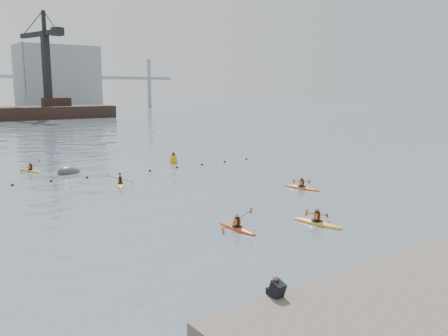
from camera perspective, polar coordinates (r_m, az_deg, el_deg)
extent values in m
plane|color=#384352|center=(24.84, 6.75, -8.51)|extent=(400.00, 400.00, 0.00)
cube|color=black|center=(17.08, 6.42, -14.31)|extent=(0.38, 0.60, 0.67)
cube|color=black|center=(17.29, 5.90, -14.57)|extent=(0.34, 0.40, 0.24)
sphere|color=#8C6651|center=(17.00, 6.21, -13.03)|extent=(0.21, 0.21, 0.21)
sphere|color=black|center=(41.51, -24.10, -1.90)|extent=(0.24, 0.24, 0.24)
sphere|color=black|center=(42.07, -20.08, -1.50)|extent=(0.24, 0.24, 0.24)
sphere|color=black|center=(42.80, -16.16, -1.12)|extent=(0.24, 0.24, 0.24)
sphere|color=black|center=(43.77, -12.41, -0.73)|extent=(0.24, 0.24, 0.24)
sphere|color=black|center=(45.00, -8.90, -0.34)|extent=(0.24, 0.24, 0.24)
sphere|color=black|center=(46.49, -5.67, 0.04)|extent=(0.24, 0.24, 0.24)
sphere|color=black|center=(48.19, -2.69, 0.41)|extent=(0.24, 0.24, 0.24)
sphere|color=black|center=(50.01, 0.08, 0.76)|extent=(0.24, 0.24, 0.24)
sphere|color=black|center=(51.88, 2.71, 1.07)|extent=(0.24, 0.24, 0.24)
cube|color=black|center=(132.90, -19.51, 7.51)|extent=(7.00, 3.00, 2.20)
cube|color=black|center=(132.38, -20.56, 11.09)|extent=(1.96, 1.96, 19.00)
cube|color=black|center=(135.20, -21.36, 14.78)|extent=(5.56, 16.73, 1.20)
cube|color=black|center=(127.97, -19.40, 15.23)|extent=(2.80, 3.08, 2.00)
cube|color=black|center=(133.37, -20.88, 16.24)|extent=(0.98, 0.98, 5.00)
cube|color=gray|center=(174.93, -19.34, 10.11)|extent=(26.00, 14.00, 22.00)
cube|color=gray|center=(200.36, -15.49, 10.45)|extent=(70.00, 2.00, 1.20)
cylinder|color=gray|center=(192.87, -22.51, 9.53)|extent=(1.60, 1.60, 20.00)
cylinder|color=gray|center=(210.51, -8.99, 10.07)|extent=(1.60, 1.60, 20.00)
ellipsoid|color=red|center=(26.33, 1.59, -7.30)|extent=(0.68, 3.13, 0.31)
cylinder|color=black|center=(26.30, 1.59, -7.04)|extent=(0.60, 0.60, 0.06)
cylinder|color=black|center=(26.22, 1.60, -6.47)|extent=(0.29, 0.29, 0.51)
cube|color=orange|center=(26.22, 1.60, -6.43)|extent=(0.35, 0.22, 0.33)
sphere|color=#8C6651|center=(26.13, 1.60, -5.75)|extent=(0.20, 0.20, 0.20)
cylinder|color=black|center=(26.19, 1.60, -6.26)|extent=(2.00, 0.07, 0.82)
cube|color=#D85914|center=(25.71, -0.15, -7.41)|extent=(0.17, 0.14, 0.33)
cube|color=#D85914|center=(26.71, 3.27, -5.15)|extent=(0.17, 0.14, 0.33)
ellipsoid|color=gold|center=(27.84, 11.11, -6.54)|extent=(1.21, 3.40, 0.33)
cylinder|color=black|center=(27.80, 11.12, -6.27)|extent=(0.72, 0.72, 0.06)
cylinder|color=black|center=(27.73, 11.14, -5.69)|extent=(0.31, 0.31, 0.54)
cube|color=orange|center=(27.72, 11.14, -5.65)|extent=(0.41, 0.29, 0.35)
sphere|color=#8C6651|center=(27.63, 11.16, -4.96)|extent=(0.22, 0.22, 0.22)
cylinder|color=black|center=(27.70, 11.14, -5.48)|extent=(2.20, 0.41, 0.63)
cube|color=#D85914|center=(26.77, 9.90, -5.36)|extent=(0.16, 0.17, 0.36)
cube|color=#D85914|center=(28.64, 12.30, -5.59)|extent=(0.16, 0.17, 0.36)
ellipsoid|color=gold|center=(38.93, -12.35, -1.98)|extent=(1.71, 3.03, 0.30)
cylinder|color=black|center=(38.90, -12.36, -1.81)|extent=(0.74, 0.74, 0.06)
cylinder|color=black|center=(38.85, -12.37, -1.42)|extent=(0.28, 0.28, 0.49)
cube|color=orange|center=(38.85, -12.37, -1.40)|extent=(0.39, 0.32, 0.32)
sphere|color=#8C6651|center=(38.79, -12.39, -0.94)|extent=(0.20, 0.20, 0.20)
cylinder|color=black|center=(38.84, -12.38, -1.29)|extent=(1.86, 0.79, 0.66)
cube|color=#D85914|center=(38.78, -13.82, -0.92)|extent=(0.18, 0.18, 0.32)
cube|color=#D85914|center=(38.92, -10.94, -1.65)|extent=(0.18, 0.18, 0.32)
ellipsoid|color=#DB5114|center=(37.32, 9.32, -2.38)|extent=(1.22, 3.32, 0.33)
cylinder|color=black|center=(37.29, 9.33, -2.18)|extent=(0.71, 0.71, 0.06)
cylinder|color=black|center=(37.23, 9.34, -1.75)|extent=(0.31, 0.31, 0.53)
cube|color=orange|center=(37.23, 9.34, -1.72)|extent=(0.40, 0.29, 0.35)
sphere|color=#8C6651|center=(37.16, 9.36, -1.21)|extent=(0.21, 0.21, 0.21)
cylinder|color=black|center=(37.21, 9.34, -1.60)|extent=(2.18, 0.43, 0.43)
cube|color=#D85914|center=(38.09, 10.22, -1.64)|extent=(0.13, 0.16, 0.35)
cube|color=#D85914|center=(36.34, 8.42, -1.55)|extent=(0.13, 0.16, 0.35)
ellipsoid|color=#C98F17|center=(47.95, -22.23, -0.33)|extent=(1.62, 3.10, 0.31)
cylinder|color=black|center=(47.93, -22.24, -0.18)|extent=(0.74, 0.74, 0.06)
cylinder|color=black|center=(47.89, -22.26, 0.14)|extent=(0.29, 0.29, 0.50)
cube|color=orange|center=(47.89, -22.26, 0.16)|extent=(0.40, 0.32, 0.33)
sphere|color=#8C6651|center=(47.84, -22.28, 0.53)|extent=(0.20, 0.20, 0.20)
cylinder|color=black|center=(47.88, -22.27, 0.25)|extent=(1.89, 0.71, 0.77)
cube|color=#D85914|center=(47.40, -23.22, -0.32)|extent=(0.20, 0.18, 0.32)
cube|color=#D85914|center=(48.37, -21.33, 0.81)|extent=(0.20, 0.18, 0.32)
ellipsoid|color=#393B3E|center=(45.84, -18.09, -0.56)|extent=(3.07, 2.41, 1.75)
cylinder|color=gold|center=(49.70, -6.08, 0.98)|extent=(0.74, 0.74, 0.95)
cone|color=black|center=(49.60, -6.10, 1.76)|extent=(0.46, 0.46, 0.37)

